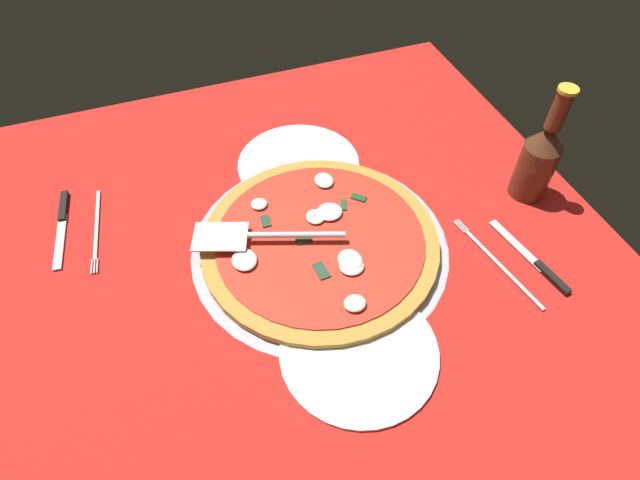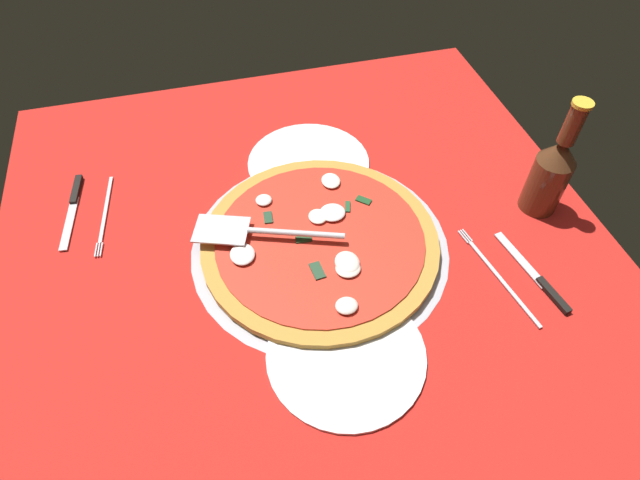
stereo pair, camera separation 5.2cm
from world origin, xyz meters
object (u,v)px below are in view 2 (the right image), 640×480
object	(u,v)px
place_setting_near	(89,211)
pizza	(320,241)
place_setting_far	(518,278)
beer_bottle	(551,172)
dinner_plate_right	(346,355)
pizza_server	(258,231)
dinner_plate_left	(309,163)

from	to	relation	value
place_setting_near	pizza	bearing A→B (deg)	70.75
place_setting_near	place_setting_far	bearing A→B (deg)	70.42
pizza	beer_bottle	xyz separation A→B (cm)	(0.89, 40.68, 6.84)
place_setting_far	place_setting_near	bearing A→B (deg)	54.47
dinner_plate_right	pizza	world-z (taller)	pizza
pizza	pizza_server	world-z (taller)	pizza_server
pizza	beer_bottle	distance (cm)	41.26
dinner_plate_left	place_setting_far	xyz separation A→B (cm)	(35.76, 26.13, -0.15)
pizza	place_setting_far	size ratio (longest dim) A/B	1.78
place_setting_near	dinner_plate_left	bearing A→B (deg)	99.81
place_setting_near	beer_bottle	distance (cm)	81.93
pizza	place_setting_far	bearing A→B (deg)	63.26
dinner_plate_right	beer_bottle	xyz separation A→B (cm)	(-19.96, 42.27, 8.07)
beer_bottle	pizza	bearing A→B (deg)	-91.26
dinner_plate_right	place_setting_far	xyz separation A→B (cm)	(-6.06, 30.96, -0.15)
dinner_plate_right	place_setting_far	world-z (taller)	place_setting_far
place_setting_near	beer_bottle	bearing A→B (deg)	82.80
dinner_plate_left	pizza	bearing A→B (deg)	-8.78
pizza_server	place_setting_far	size ratio (longest dim) A/B	1.10
dinner_plate_left	pizza	world-z (taller)	pizza
pizza_server	place_setting_far	distance (cm)	43.21
pizza_server	dinner_plate_left	bearing A→B (deg)	-106.26
pizza	place_setting_near	distance (cm)	42.78
pizza_server	place_setting_near	distance (cm)	32.85
dinner_plate_left	pizza	distance (cm)	21.25
pizza_server	beer_bottle	world-z (taller)	beer_bottle
dinner_plate_left	dinner_plate_right	xyz separation A→B (cm)	(41.82, -4.83, 0.00)
dinner_plate_right	place_setting_near	size ratio (longest dim) A/B	1.07
dinner_plate_right	pizza	xyz separation A→B (cm)	(-20.86, 1.60, 1.22)
pizza	pizza_server	distance (cm)	10.56
pizza	pizza_server	xyz separation A→B (cm)	(-2.83, -9.93, 2.25)
dinner_plate_left	place_setting_far	world-z (taller)	place_setting_far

